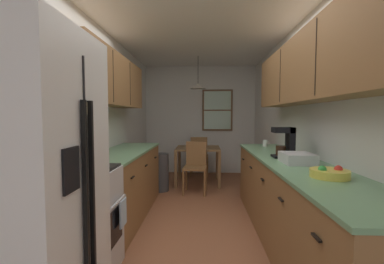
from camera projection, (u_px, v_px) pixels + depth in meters
name	position (u px, v px, depth m)	size (l,w,h in m)	color
ground_plane	(198.00, 212.00, 3.70)	(12.00, 12.00, 0.00)	#995B3D
wall_left	(103.00, 122.00, 3.69)	(0.10, 9.00, 2.55)	silver
wall_right	(296.00, 122.00, 3.57)	(0.10, 9.00, 2.55)	silver
wall_back	(200.00, 120.00, 6.27)	(4.40, 0.10, 2.55)	silver
ceiling_slab	(198.00, 26.00, 3.55)	(4.40, 9.00, 0.08)	white
refrigerator	(23.00, 196.00, 1.45)	(0.75, 0.73, 1.83)	white
stove_range	(76.00, 222.00, 2.18)	(0.66, 0.62, 1.10)	silver
microwave_over_range	(58.00, 83.00, 2.11)	(0.39, 0.57, 0.31)	silver
counter_left	(124.00, 183.00, 3.51)	(0.64, 2.06, 0.90)	olive
upper_cabinets_left	(110.00, 80.00, 3.39)	(0.33, 2.14, 0.66)	olive
counter_right	(292.00, 203.00, 2.71)	(0.64, 3.27, 0.90)	olive
upper_cabinets_right	(311.00, 68.00, 2.57)	(0.33, 2.95, 0.67)	olive
dining_table	(198.00, 153.00, 5.25)	(0.87, 0.81, 0.73)	brown
dining_chair_near	(195.00, 164.00, 4.65)	(0.43, 0.43, 0.90)	olive
dining_chair_far	(199.00, 154.00, 5.87)	(0.41, 0.41, 0.90)	olive
pendant_light	(198.00, 86.00, 5.17)	(0.31, 0.31, 0.64)	black
back_window	(217.00, 110.00, 6.17)	(0.71, 0.05, 0.97)	brown
trash_bin	(161.00, 172.00, 4.74)	(0.29, 0.29, 0.68)	#3F3F42
storage_canister	(101.00, 151.00, 2.73)	(0.12, 0.12, 0.19)	red
dish_towel	(123.00, 213.00, 2.32)	(0.02, 0.16, 0.24)	silver
coffee_maker	(286.00, 142.00, 2.89)	(0.22, 0.18, 0.34)	black
mug_by_coffeemaker	(265.00, 143.00, 3.97)	(0.11, 0.07, 0.10)	white
fruit_bowl	(330.00, 173.00, 1.94)	(0.28, 0.28, 0.09)	#E5D14C
dish_rack	(297.00, 158.00, 2.54)	(0.28, 0.34, 0.10)	silver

